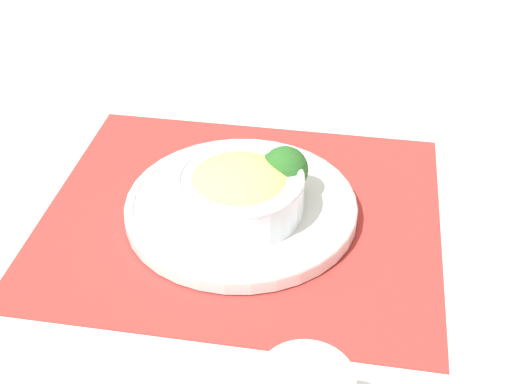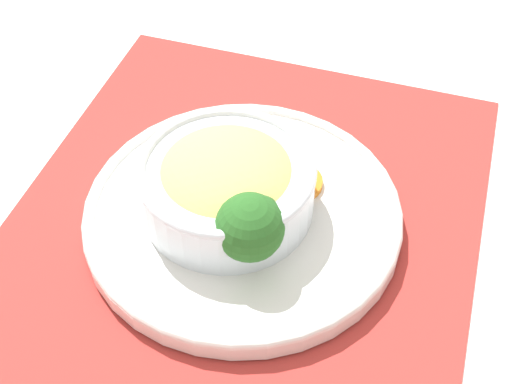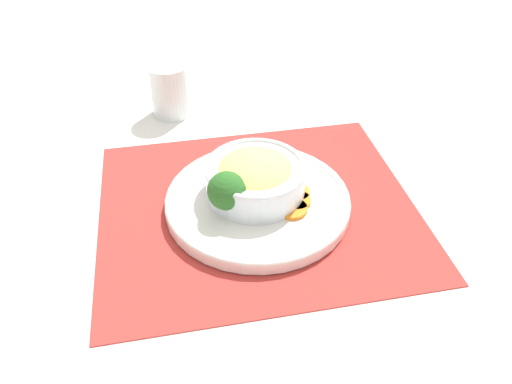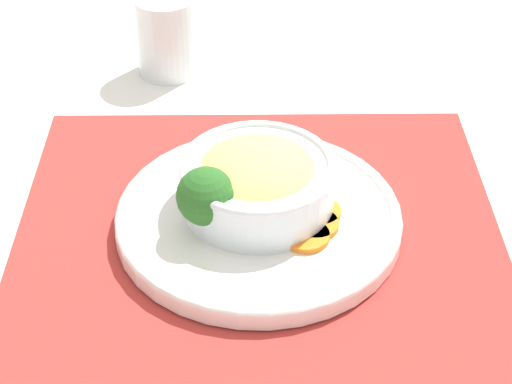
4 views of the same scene
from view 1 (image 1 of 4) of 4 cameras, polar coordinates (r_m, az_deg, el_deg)
The scene contains 8 objects.
ground_plane at distance 0.89m, azimuth -1.18°, elevation -1.92°, with size 4.00×4.00×0.00m, color white.
placemat at distance 0.88m, azimuth -1.18°, elevation -1.82°, with size 0.51×0.45×0.00m.
plate at distance 0.88m, azimuth -1.19°, elevation -1.14°, with size 0.29×0.29×0.02m.
bowl at distance 0.84m, azimuth -1.20°, elevation 0.21°, with size 0.16×0.16×0.06m.
broccoli_floret at distance 0.86m, azimuth 2.29°, elevation 1.77°, with size 0.06×0.06×0.07m.
carrot_slice_near at distance 0.91m, azimuth -3.51°, elevation 0.99°, with size 0.05×0.05×0.01m.
carrot_slice_middle at distance 0.90m, azimuth -4.38°, elevation 0.43°, with size 0.05×0.05×0.01m.
carrot_slice_far at distance 0.88m, azimuth -4.91°, elevation -0.28°, with size 0.05×0.05×0.01m.
Camera 1 is at (0.09, -0.69, 0.55)m, focal length 50.00 mm.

